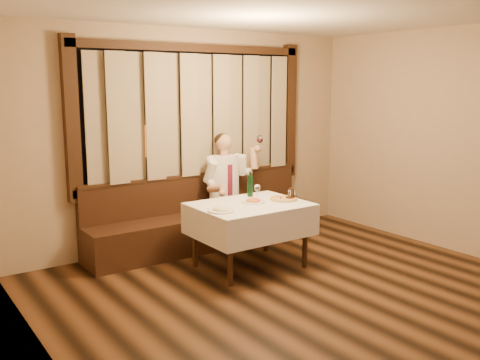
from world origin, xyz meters
TOP-DOWN VIEW (x-y plane):
  - room at (-0.00, 0.97)m, footprint 5.01×6.01m
  - banquette at (0.00, 2.72)m, footprint 3.20×0.61m
  - dining_table at (0.00, 1.70)m, footprint 1.27×0.97m
  - pizza at (0.43, 1.62)m, footprint 0.34×0.34m
  - pasta_red at (0.06, 1.72)m, footprint 0.27×0.27m
  - pasta_cream at (-0.48, 1.57)m, footprint 0.29×0.29m
  - green_bottle at (0.24, 2.02)m, footprint 0.07×0.07m
  - table_wine_glass at (0.15, 1.77)m, footprint 0.08×0.08m
  - cruet_caddy at (0.53, 1.60)m, footprint 0.14×0.09m
  - seated_man at (0.32, 2.63)m, footprint 0.82×0.61m

SIDE VIEW (x-z plane):
  - banquette at x=0.00m, z-range -0.16..0.78m
  - dining_table at x=0.00m, z-range 0.27..1.03m
  - pizza at x=0.43m, z-range 0.75..0.79m
  - pasta_red at x=0.06m, z-range 0.75..0.84m
  - pasta_cream at x=-0.48m, z-range 0.75..0.85m
  - cruet_caddy at x=0.53m, z-range 0.74..0.87m
  - seated_man at x=0.32m, z-range 0.11..1.58m
  - green_bottle at x=0.24m, z-range 0.73..1.04m
  - table_wine_glass at x=0.15m, z-range 0.80..1.00m
  - room at x=0.00m, z-range 0.09..2.91m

